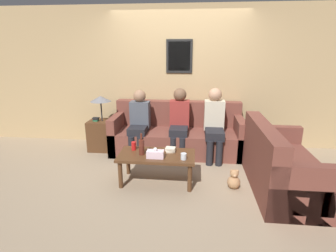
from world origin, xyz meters
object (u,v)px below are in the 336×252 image
drinking_glass (184,156)px  person_left (139,120)px  coffee_table (157,158)px  person_middle (179,120)px  person_right (214,121)px  couch_main (177,135)px  wine_bottle (142,147)px  teddy_bear (234,180)px  couch_side (281,168)px

drinking_glass → person_left: (-0.84, 1.17, 0.16)m
drinking_glass → coffee_table: bearing=160.0°
person_middle → person_right: 0.61m
couch_main → wine_bottle: size_ratio=7.57×
drinking_glass → person_middle: 1.23m
couch_main → drinking_glass: couch_main is taller
wine_bottle → person_left: person_left is taller
couch_main → person_middle: size_ratio=1.98×
drinking_glass → wine_bottle: bearing=169.8°
person_left → wine_bottle: bearing=-76.3°
coffee_table → person_middle: bearing=77.1°
person_middle → person_right: size_ratio=0.98×
person_right → teddy_bear: 1.22m
couch_side → person_right: size_ratio=1.31×
person_left → person_middle: person_middle is taller
couch_side → person_right: person_right is taller
person_left → teddy_bear: 1.95m
wine_bottle → person_left: 1.10m
drinking_glass → teddy_bear: 0.77m
person_right → person_middle: bearing=174.0°
couch_main → couch_side: (1.48, -1.22, 0.00)m
drinking_glass → person_middle: (-0.14, 1.21, 0.17)m
wine_bottle → drinking_glass: wine_bottle is taller
drinking_glass → person_left: 1.45m
teddy_bear → couch_main: bearing=124.4°
coffee_table → person_right: 1.35m
coffee_table → teddy_bear: coffee_table is taller
couch_side → person_left: person_left is taller
couch_main → teddy_bear: (0.87, -1.27, -0.19)m
coffee_table → person_left: (-0.46, 1.03, 0.26)m
couch_main → person_middle: (0.05, -0.13, 0.33)m
person_left → person_right: 1.31m
couch_side → person_left: 2.40m
couch_side → teddy_bear: 0.65m
couch_side → wine_bottle: 1.90m
coffee_table → person_left: 1.16m
couch_main → coffee_table: size_ratio=2.19×
couch_side → coffee_table: size_ratio=1.47×
couch_side → wine_bottle: size_ratio=5.08×
couch_main → person_right: 0.76m
couch_side → couch_main: bearing=50.7°
person_left → drinking_glass: bearing=-54.1°
teddy_bear → coffee_table: bearing=176.3°
person_right → coffee_table: bearing=-130.1°
teddy_bear → person_left: bearing=144.4°
person_right → drinking_glass: bearing=-112.2°
couch_side → drinking_glass: couch_side is taller
wine_bottle → person_right: (1.05, 1.04, 0.10)m
person_left → teddy_bear: bearing=-35.6°
couch_main → drinking_glass: bearing=-82.3°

